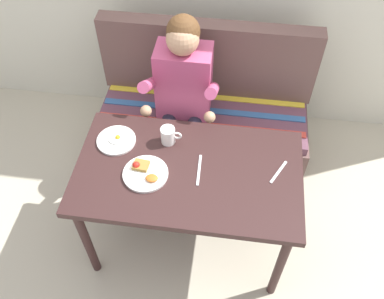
% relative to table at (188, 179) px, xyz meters
% --- Properties ---
extents(ground_plane, '(8.00, 8.00, 0.00)m').
position_rel_table_xyz_m(ground_plane, '(0.00, 0.00, -0.65)').
color(ground_plane, '#B7AE96').
extents(table, '(1.20, 0.70, 0.73)m').
position_rel_table_xyz_m(table, '(0.00, 0.00, 0.00)').
color(table, '#321D1C').
rests_on(table, ground).
extents(couch, '(1.44, 0.56, 1.00)m').
position_rel_table_xyz_m(couch, '(0.00, 0.76, -0.32)').
color(couch, brown).
rests_on(couch, ground).
extents(person, '(0.45, 0.61, 1.21)m').
position_rel_table_xyz_m(person, '(-0.12, 0.59, 0.09)').
color(person, '#B74872').
rests_on(person, ground).
extents(plate_breakfast, '(0.24, 0.24, 0.05)m').
position_rel_table_xyz_m(plate_breakfast, '(-0.22, -0.06, 0.09)').
color(plate_breakfast, white).
rests_on(plate_breakfast, table).
extents(plate_eggs, '(0.22, 0.22, 0.04)m').
position_rel_table_xyz_m(plate_eggs, '(-0.42, 0.14, 0.09)').
color(plate_eggs, white).
rests_on(plate_eggs, table).
extents(coffee_mug, '(0.12, 0.08, 0.10)m').
position_rel_table_xyz_m(coffee_mug, '(-0.14, 0.18, 0.13)').
color(coffee_mug, white).
rests_on(coffee_mug, table).
extents(fork, '(0.09, 0.16, 0.00)m').
position_rel_table_xyz_m(fork, '(0.47, 0.05, 0.08)').
color(fork, silver).
rests_on(fork, table).
extents(knife, '(0.02, 0.20, 0.00)m').
position_rel_table_xyz_m(knife, '(0.06, 0.01, 0.08)').
color(knife, silver).
rests_on(knife, table).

